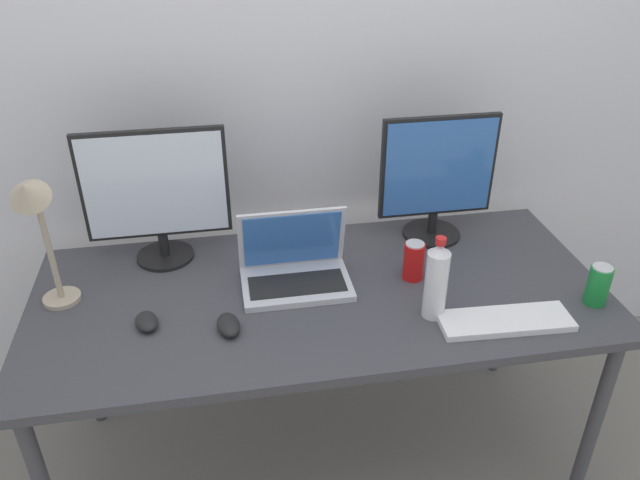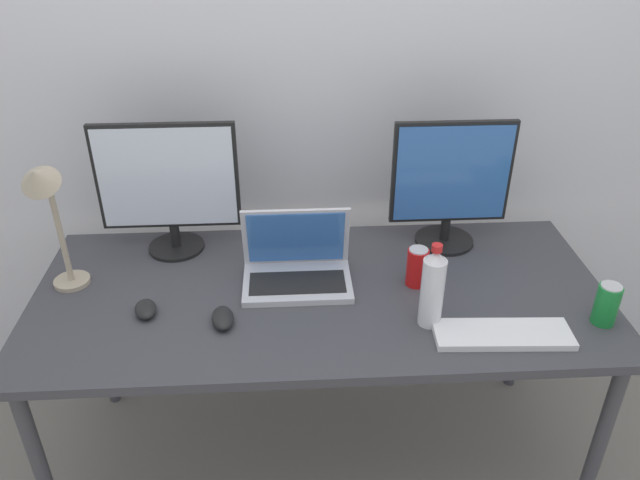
# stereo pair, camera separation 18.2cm
# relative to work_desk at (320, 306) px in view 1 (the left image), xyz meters

# --- Properties ---
(ground_plane) EXTENTS (16.00, 16.00, 0.00)m
(ground_plane) POSITION_rel_work_desk_xyz_m (0.00, 0.00, -0.68)
(ground_plane) COLOR gray
(wall_back) EXTENTS (7.00, 0.08, 2.60)m
(wall_back) POSITION_rel_work_desk_xyz_m (0.00, 0.59, 0.62)
(wall_back) COLOR silver
(wall_back) RESTS_ON ground
(work_desk) EXTENTS (1.75, 0.78, 0.74)m
(work_desk) POSITION_rel_work_desk_xyz_m (0.00, 0.00, 0.00)
(work_desk) COLOR #424247
(work_desk) RESTS_ON ground
(monitor_left) EXTENTS (0.46, 0.19, 0.45)m
(monitor_left) POSITION_rel_work_desk_xyz_m (-0.47, 0.28, 0.30)
(monitor_left) COLOR black
(monitor_left) RESTS_ON work_desk
(monitor_center) EXTENTS (0.40, 0.20, 0.44)m
(monitor_center) POSITION_rel_work_desk_xyz_m (0.45, 0.26, 0.29)
(monitor_center) COLOR black
(monitor_center) RESTS_ON work_desk
(laptop_silver) EXTENTS (0.33, 0.23, 0.24)m
(laptop_silver) POSITION_rel_work_desk_xyz_m (-0.07, 0.06, 0.11)
(laptop_silver) COLOR silver
(laptop_silver) RESTS_ON work_desk
(keyboard_main) EXTENTS (0.38, 0.14, 0.02)m
(keyboard_main) POSITION_rel_work_desk_xyz_m (0.49, -0.25, 0.07)
(keyboard_main) COLOR white
(keyboard_main) RESTS_ON work_desk
(mouse_by_keyboard) EXTENTS (0.08, 0.12, 0.04)m
(mouse_by_keyboard) POSITION_rel_work_desk_xyz_m (-0.29, -0.14, 0.08)
(mouse_by_keyboard) COLOR black
(mouse_by_keyboard) RESTS_ON work_desk
(mouse_by_laptop) EXTENTS (0.08, 0.11, 0.03)m
(mouse_by_laptop) POSITION_rel_work_desk_xyz_m (-0.51, -0.09, 0.08)
(mouse_by_laptop) COLOR black
(mouse_by_laptop) RESTS_ON work_desk
(water_bottle) EXTENTS (0.07, 0.07, 0.26)m
(water_bottle) POSITION_rel_work_desk_xyz_m (0.30, -0.18, 0.18)
(water_bottle) COLOR silver
(water_bottle) RESTS_ON work_desk
(soda_can_near_keyboard) EXTENTS (0.07, 0.07, 0.13)m
(soda_can_near_keyboard) POSITION_rel_work_desk_xyz_m (0.30, 0.02, 0.12)
(soda_can_near_keyboard) COLOR red
(soda_can_near_keyboard) RESTS_ON work_desk
(soda_can_by_laptop) EXTENTS (0.07, 0.07, 0.13)m
(soda_can_by_laptop) POSITION_rel_work_desk_xyz_m (0.80, -0.20, 0.12)
(soda_can_by_laptop) COLOR #197F33
(soda_can_by_laptop) RESTS_ON work_desk
(desk_lamp) EXTENTS (0.11, 0.18, 0.45)m
(desk_lamp) POSITION_rel_work_desk_xyz_m (-0.77, 0.04, 0.36)
(desk_lamp) COLOR tan
(desk_lamp) RESTS_ON work_desk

